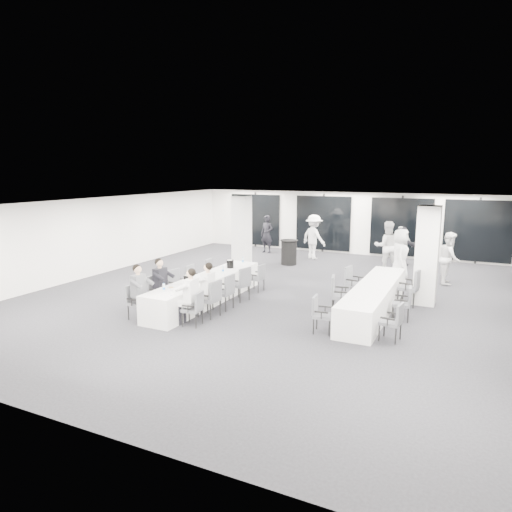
% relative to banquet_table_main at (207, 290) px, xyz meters
% --- Properties ---
extents(room, '(14.04, 16.04, 2.84)m').
position_rel_banquet_table_main_xyz_m(room, '(2.37, 2.67, 1.01)').
color(room, '#222327').
rests_on(room, ground).
extents(column_left, '(0.60, 0.60, 2.80)m').
position_rel_banquet_table_main_xyz_m(column_left, '(-1.32, 4.76, 1.02)').
color(column_left, silver).
rests_on(column_left, floor).
extents(column_right, '(0.60, 0.60, 2.80)m').
position_rel_banquet_table_main_xyz_m(column_right, '(5.68, 2.56, 1.02)').
color(column_right, silver).
rests_on(column_right, floor).
extents(banquet_table_main, '(0.90, 5.00, 0.75)m').
position_rel_banquet_table_main_xyz_m(banquet_table_main, '(0.00, 0.00, 0.00)').
color(banquet_table_main, white).
rests_on(banquet_table_main, floor).
extents(banquet_table_side, '(0.90, 5.00, 0.75)m').
position_rel_banquet_table_main_xyz_m(banquet_table_side, '(4.54, 1.13, 0.00)').
color(banquet_table_side, white).
rests_on(banquet_table_side, floor).
extents(cocktail_table, '(0.72, 0.72, 1.00)m').
position_rel_banquet_table_main_xyz_m(cocktail_table, '(0.14, 6.08, 0.13)').
color(cocktail_table, black).
rests_on(cocktail_table, floor).
extents(chair_main_left_near, '(0.49, 0.53, 0.89)m').
position_rel_banquet_table_main_xyz_m(chair_main_left_near, '(-0.83, -2.06, 0.13)').
color(chair_main_left_near, '#4F5157').
rests_on(chair_main_left_near, floor).
extents(chair_main_left_second, '(0.51, 0.56, 0.95)m').
position_rel_banquet_table_main_xyz_m(chair_main_left_second, '(-0.83, -1.19, 0.17)').
color(chair_main_left_second, '#4F5157').
rests_on(chair_main_left_second, floor).
extents(chair_main_left_mid, '(0.54, 0.58, 0.93)m').
position_rel_banquet_table_main_xyz_m(chair_main_left_mid, '(-0.83, -0.28, 0.16)').
color(chair_main_left_mid, '#4F5157').
rests_on(chair_main_left_mid, floor).
extents(chair_main_left_fourth, '(0.46, 0.52, 0.90)m').
position_rel_banquet_table_main_xyz_m(chair_main_left_fourth, '(-0.83, 0.59, 0.14)').
color(chair_main_left_fourth, '#4F5157').
rests_on(chair_main_left_fourth, floor).
extents(chair_main_left_far, '(0.50, 0.54, 0.90)m').
position_rel_banquet_table_main_xyz_m(chair_main_left_far, '(-0.83, 1.70, 0.14)').
color(chair_main_left_far, '#4F5157').
rests_on(chair_main_left_far, floor).
extents(chair_main_right_near, '(0.48, 0.52, 0.86)m').
position_rel_banquet_table_main_xyz_m(chair_main_right_near, '(0.82, -1.88, 0.12)').
color(chair_main_right_near, '#4F5157').
rests_on(chair_main_right_near, floor).
extents(chair_main_right_second, '(0.54, 0.59, 0.97)m').
position_rel_banquet_table_main_xyz_m(chair_main_right_second, '(0.83, -1.11, 0.18)').
color(chair_main_right_second, '#4F5157').
rests_on(chair_main_right_second, floor).
extents(chair_main_right_mid, '(0.50, 0.56, 0.97)m').
position_rel_banquet_table_main_xyz_m(chair_main_right_mid, '(0.84, -0.37, 0.18)').
color(chair_main_right_mid, '#4F5157').
rests_on(chair_main_right_mid, floor).
extents(chair_main_right_fourth, '(0.60, 0.63, 1.00)m').
position_rel_banquet_table_main_xyz_m(chair_main_right_fourth, '(0.84, 0.56, 0.19)').
color(chair_main_right_fourth, '#4F5157').
rests_on(chair_main_right_fourth, floor).
extents(chair_main_right_far, '(0.47, 0.52, 0.87)m').
position_rel_banquet_table_main_xyz_m(chair_main_right_far, '(0.83, 1.72, 0.12)').
color(chair_main_right_far, '#4F5157').
rests_on(chair_main_right_far, floor).
extents(chair_side_left_near, '(0.49, 0.53, 0.88)m').
position_rel_banquet_table_main_xyz_m(chair_side_left_near, '(3.72, -1.00, 0.12)').
color(chair_side_left_near, '#4F5157').
rests_on(chair_side_left_near, floor).
extents(chair_side_left_mid, '(0.61, 0.64, 1.01)m').
position_rel_banquet_table_main_xyz_m(chair_side_left_mid, '(3.70, 0.60, 0.20)').
color(chair_side_left_mid, '#4F5157').
rests_on(chair_side_left_mid, floor).
extents(chair_side_left_far, '(0.56, 0.60, 0.97)m').
position_rel_banquet_table_main_xyz_m(chair_side_left_far, '(3.71, 2.15, 0.18)').
color(chair_side_left_far, '#4F5157').
rests_on(chair_side_left_far, floor).
extents(chair_side_right_near, '(0.49, 0.53, 0.87)m').
position_rel_banquet_table_main_xyz_m(chair_side_right_near, '(5.37, -0.82, 0.12)').
color(chair_side_right_near, '#4F5157').
rests_on(chair_side_right_near, floor).
extents(chair_side_right_mid, '(0.50, 0.54, 0.89)m').
position_rel_banquet_table_main_xyz_m(chair_side_right_mid, '(5.37, 0.76, 0.13)').
color(chair_side_right_mid, '#4F5157').
rests_on(chair_side_right_mid, floor).
extents(chair_side_right_far, '(0.61, 0.65, 1.04)m').
position_rel_banquet_table_main_xyz_m(chair_side_right_far, '(5.38, 2.18, 0.22)').
color(chair_side_right_far, '#4F5157').
rests_on(chair_side_right_far, floor).
extents(seated_guest_a, '(0.50, 0.38, 1.44)m').
position_rel_banquet_table_main_xyz_m(seated_guest_a, '(-0.67, -2.07, 0.44)').
color(seated_guest_a, '#505257').
rests_on(seated_guest_a, floor).
extents(seated_guest_b, '(0.50, 0.38, 1.44)m').
position_rel_banquet_table_main_xyz_m(seated_guest_b, '(-0.67, -1.18, 0.44)').
color(seated_guest_b, black).
rests_on(seated_guest_b, floor).
extents(seated_guest_c, '(0.50, 0.38, 1.44)m').
position_rel_banquet_table_main_xyz_m(seated_guest_c, '(0.67, -1.89, 0.44)').
color(seated_guest_c, silver).
rests_on(seated_guest_c, floor).
extents(seated_guest_d, '(0.50, 0.38, 1.44)m').
position_rel_banquet_table_main_xyz_m(seated_guest_d, '(0.67, -1.11, 0.44)').
color(seated_guest_d, silver).
rests_on(seated_guest_d, floor).
extents(standing_guest_b, '(1.19, 0.94, 2.14)m').
position_rel_banquet_table_main_xyz_m(standing_guest_b, '(3.91, 6.55, 0.70)').
color(standing_guest_b, silver).
rests_on(standing_guest_b, floor).
extents(standing_guest_c, '(1.56, 1.26, 2.15)m').
position_rel_banquet_table_main_xyz_m(standing_guest_c, '(0.65, 7.69, 0.70)').
color(standing_guest_c, silver).
rests_on(standing_guest_c, floor).
extents(standing_guest_d, '(1.19, 0.90, 1.79)m').
position_rel_banquet_table_main_xyz_m(standing_guest_d, '(4.23, 7.86, 0.52)').
color(standing_guest_d, silver).
rests_on(standing_guest_d, floor).
extents(standing_guest_e, '(0.71, 1.05, 2.07)m').
position_rel_banquet_table_main_xyz_m(standing_guest_e, '(4.63, 4.96, 0.66)').
color(standing_guest_e, silver).
rests_on(standing_guest_e, floor).
extents(standing_guest_f, '(1.75, 1.19, 1.78)m').
position_rel_banquet_table_main_xyz_m(standing_guest_f, '(4.26, 7.90, 0.52)').
color(standing_guest_f, black).
rests_on(standing_guest_f, floor).
extents(standing_guest_g, '(0.81, 0.70, 1.97)m').
position_rel_banquet_table_main_xyz_m(standing_guest_g, '(-1.77, 8.16, 0.61)').
color(standing_guest_g, black).
rests_on(standing_guest_g, floor).
extents(standing_guest_h, '(0.68, 1.01, 1.98)m').
position_rel_banquet_table_main_xyz_m(standing_guest_h, '(6.16, 5.40, 0.62)').
color(standing_guest_h, silver).
rests_on(standing_guest_h, floor).
extents(ice_bucket_near, '(0.22, 0.22, 0.25)m').
position_rel_banquet_table_main_xyz_m(ice_bucket_near, '(-0.00, -0.94, 0.50)').
color(ice_bucket_near, black).
rests_on(ice_bucket_near, banquet_table_main).
extents(ice_bucket_far, '(0.22, 0.22, 0.25)m').
position_rel_banquet_table_main_xyz_m(ice_bucket_far, '(0.02, 1.38, 0.50)').
color(ice_bucket_far, black).
rests_on(ice_bucket_far, banquet_table_main).
extents(water_bottle_a, '(0.06, 0.06, 0.20)m').
position_rel_banquet_table_main_xyz_m(water_bottle_a, '(-0.12, -1.84, 0.48)').
color(water_bottle_a, silver).
rests_on(water_bottle_a, banquet_table_main).
extents(water_bottle_b, '(0.07, 0.07, 0.21)m').
position_rel_banquet_table_main_xyz_m(water_bottle_b, '(0.18, 0.63, 0.48)').
color(water_bottle_b, silver).
rests_on(water_bottle_b, banquet_table_main).
extents(water_bottle_c, '(0.06, 0.06, 0.19)m').
position_rel_banquet_table_main_xyz_m(water_bottle_c, '(0.04, 2.20, 0.47)').
color(water_bottle_c, silver).
rests_on(water_bottle_c, banquet_table_main).
extents(plate_a, '(0.21, 0.21, 0.03)m').
position_rel_banquet_table_main_xyz_m(plate_a, '(-0.17, -1.47, 0.39)').
color(plate_a, white).
rests_on(plate_a, banquet_table_main).
extents(plate_b, '(0.19, 0.19, 0.03)m').
position_rel_banquet_table_main_xyz_m(plate_b, '(0.12, -1.59, 0.39)').
color(plate_b, white).
rests_on(plate_b, banquet_table_main).
extents(plate_c, '(0.18, 0.18, 0.03)m').
position_rel_banquet_table_main_xyz_m(plate_c, '(-0.00, -0.44, 0.39)').
color(plate_c, white).
rests_on(plate_c, banquet_table_main).
extents(wine_glass, '(0.07, 0.07, 0.18)m').
position_rel_banquet_table_main_xyz_m(wine_glass, '(0.29, -2.08, 0.51)').
color(wine_glass, silver).
rests_on(wine_glass, banquet_table_main).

